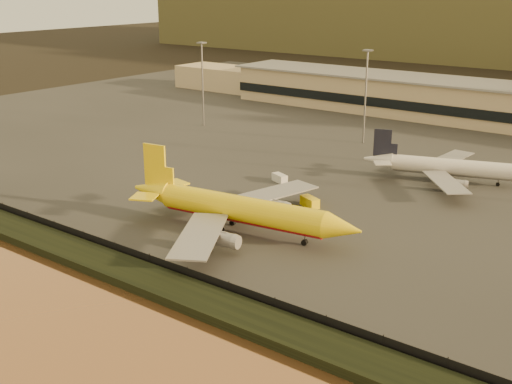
% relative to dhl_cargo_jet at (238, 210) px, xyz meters
% --- Properties ---
extents(ground, '(900.00, 900.00, 0.00)m').
position_rel_dhl_cargo_jet_xyz_m(ground, '(-3.53, -7.42, -4.33)').
color(ground, black).
rests_on(ground, ground).
extents(embankment, '(320.00, 7.00, 1.40)m').
position_rel_dhl_cargo_jet_xyz_m(embankment, '(-3.53, -24.42, -3.63)').
color(embankment, black).
rests_on(embankment, ground).
extents(tarmac, '(320.00, 220.00, 0.20)m').
position_rel_dhl_cargo_jet_xyz_m(tarmac, '(-3.53, 87.58, -4.23)').
color(tarmac, '#2D2D2D').
rests_on(tarmac, ground).
extents(perimeter_fence, '(300.00, 0.05, 2.20)m').
position_rel_dhl_cargo_jet_xyz_m(perimeter_fence, '(-3.53, -20.42, -3.03)').
color(perimeter_fence, black).
rests_on(perimeter_fence, tarmac).
extents(terminal_building, '(202.00, 25.00, 12.60)m').
position_rel_dhl_cargo_jet_xyz_m(terminal_building, '(-18.05, 118.13, 1.92)').
color(terminal_building, tan).
rests_on(terminal_building, tarmac).
extents(apron_light_masts, '(152.20, 12.20, 25.40)m').
position_rel_dhl_cargo_jet_xyz_m(apron_light_masts, '(11.47, 67.58, 11.37)').
color(apron_light_masts, slate).
rests_on(apron_light_masts, tarmac).
extents(dhl_cargo_jet, '(46.31, 44.96, 13.83)m').
position_rel_dhl_cargo_jet_xyz_m(dhl_cargo_jet, '(0.00, 0.00, 0.00)').
color(dhl_cargo_jet, yellow).
rests_on(dhl_cargo_jet, tarmac).
extents(white_narrowbody_jet, '(36.91, 35.07, 10.87)m').
position_rel_dhl_cargo_jet_xyz_m(white_narrowbody_jet, '(18.68, 51.75, -0.89)').
color(white_narrowbody_jet, silver).
rests_on(white_narrowbody_jet, tarmac).
extents(gse_vehicle_yellow, '(4.79, 3.57, 1.96)m').
position_rel_dhl_cargo_jet_xyz_m(gse_vehicle_yellow, '(3.07, 18.89, -3.15)').
color(gse_vehicle_yellow, yellow).
rests_on(gse_vehicle_yellow, tarmac).
extents(gse_vehicle_white, '(4.32, 3.12, 1.77)m').
position_rel_dhl_cargo_jet_xyz_m(gse_vehicle_white, '(-11.20, 28.88, -3.24)').
color(gse_vehicle_white, silver).
rests_on(gse_vehicle_white, tarmac).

